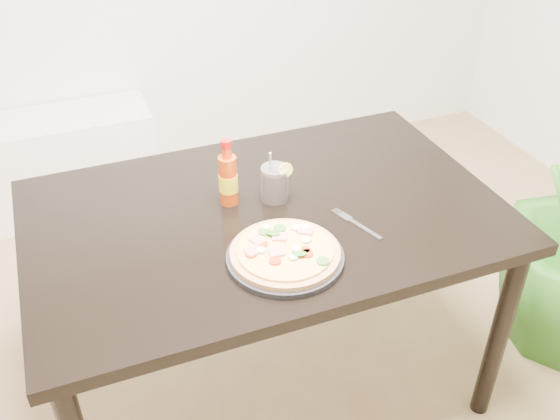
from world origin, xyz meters
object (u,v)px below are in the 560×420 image
object	(u,v)px
plate	(285,257)
cola_cup	(275,184)
pizza	(285,251)
dining_table	(266,233)
media_console	(7,174)
fork	(355,223)
hot_sauce_bottle	(228,179)

from	to	relation	value
plate	cola_cup	xyz separation A→B (m)	(0.08, 0.28, 0.04)
pizza	dining_table	bearing A→B (deg)	82.73
cola_cup	media_console	world-z (taller)	cola_cup
pizza	fork	xyz separation A→B (m)	(0.25, 0.07, -0.02)
media_console	cola_cup	bearing A→B (deg)	-57.97
plate	pizza	world-z (taller)	pizza
pizza	cola_cup	xyz separation A→B (m)	(0.08, 0.28, 0.03)
pizza	hot_sauce_bottle	world-z (taller)	hot_sauce_bottle
cola_cup	media_console	bearing A→B (deg)	122.03
dining_table	hot_sauce_bottle	distance (m)	0.21
dining_table	plate	bearing A→B (deg)	-97.35
plate	fork	distance (m)	0.26
hot_sauce_bottle	fork	bearing A→B (deg)	-38.03
pizza	media_console	world-z (taller)	pizza
hot_sauce_bottle	cola_cup	world-z (taller)	hot_sauce_bottle
dining_table	cola_cup	bearing A→B (deg)	45.20
plate	cola_cup	world-z (taller)	cola_cup
pizza	media_console	size ratio (longest dim) A/B	0.21
plate	fork	xyz separation A→B (m)	(0.25, 0.08, -0.01)
dining_table	hot_sauce_bottle	bearing A→B (deg)	136.87
dining_table	media_console	distance (m)	1.68
media_console	fork	bearing A→B (deg)	-56.98
fork	plate	bearing A→B (deg)	178.46
cola_cup	plate	bearing A→B (deg)	-105.77
cola_cup	dining_table	bearing A→B (deg)	-134.80
pizza	cola_cup	bearing A→B (deg)	74.23
plate	pizza	bearing A→B (deg)	74.36
pizza	fork	distance (m)	0.26
hot_sauce_bottle	fork	xyz separation A→B (m)	(0.30, -0.24, -0.08)
dining_table	fork	world-z (taller)	fork
cola_cup	fork	world-z (taller)	cola_cup
fork	hot_sauce_bottle	bearing A→B (deg)	123.34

